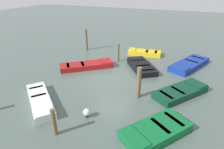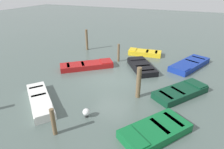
{
  "view_description": "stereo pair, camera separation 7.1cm",
  "coord_description": "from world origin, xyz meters",
  "px_view_note": "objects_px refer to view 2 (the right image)",
  "views": [
    {
      "loc": [
        10.85,
        4.57,
        6.05
      ],
      "look_at": [
        0.0,
        0.0,
        0.35
      ],
      "focal_mm": 30.34,
      "sensor_mm": 36.0,
      "label": 1
    },
    {
      "loc": [
        10.82,
        4.63,
        6.05
      ],
      "look_at": [
        0.0,
        0.0,
        0.35
      ],
      "focal_mm": 30.34,
      "sensor_mm": 36.0,
      "label": 2
    }
  ],
  "objects_px": {
    "rowboat_green": "(155,131)",
    "marker_buoy": "(86,112)",
    "rowboat_red": "(87,65)",
    "mooring_piling_center": "(87,40)",
    "rowboat_dark_green": "(181,92)",
    "rowboat_white": "(40,100)",
    "rowboat_black": "(142,66)",
    "mooring_piling_near_left": "(53,122)",
    "mooring_piling_near_right": "(139,83)",
    "mooring_piling_mid_right": "(119,53)",
    "rowboat_blue": "(189,64)",
    "rowboat_yellow": "(145,53)"
  },
  "relations": [
    {
      "from": "rowboat_blue",
      "to": "rowboat_red",
      "type": "bearing_deg",
      "value": -41.44
    },
    {
      "from": "rowboat_red",
      "to": "mooring_piling_near_left",
      "type": "bearing_deg",
      "value": -110.07
    },
    {
      "from": "rowboat_green",
      "to": "marker_buoy",
      "type": "distance_m",
      "value": 3.39
    },
    {
      "from": "rowboat_green",
      "to": "rowboat_red",
      "type": "height_order",
      "value": "same"
    },
    {
      "from": "rowboat_white",
      "to": "rowboat_red",
      "type": "xyz_separation_m",
      "value": [
        -5.34,
        -0.08,
        -0.0
      ]
    },
    {
      "from": "rowboat_white",
      "to": "mooring_piling_center",
      "type": "height_order",
      "value": "mooring_piling_center"
    },
    {
      "from": "rowboat_black",
      "to": "rowboat_green",
      "type": "distance_m",
      "value": 7.15
    },
    {
      "from": "rowboat_red",
      "to": "marker_buoy",
      "type": "bearing_deg",
      "value": -99.25
    },
    {
      "from": "rowboat_red",
      "to": "rowboat_green",
      "type": "bearing_deg",
      "value": -78.05
    },
    {
      "from": "rowboat_yellow",
      "to": "rowboat_white",
      "type": "xyz_separation_m",
      "value": [
        10.06,
        -3.33,
        -0.0
      ]
    },
    {
      "from": "rowboat_dark_green",
      "to": "marker_buoy",
      "type": "xyz_separation_m",
      "value": [
        4.04,
        -4.13,
        0.07
      ]
    },
    {
      "from": "marker_buoy",
      "to": "rowboat_red",
      "type": "bearing_deg",
      "value": -150.49
    },
    {
      "from": "mooring_piling_near_left",
      "to": "rowboat_yellow",
      "type": "bearing_deg",
      "value": 174.78
    },
    {
      "from": "mooring_piling_mid_right",
      "to": "rowboat_blue",
      "type": "bearing_deg",
      "value": 101.1
    },
    {
      "from": "rowboat_red",
      "to": "mooring_piling_near_left",
      "type": "distance_m",
      "value": 7.32
    },
    {
      "from": "rowboat_yellow",
      "to": "rowboat_blue",
      "type": "height_order",
      "value": "same"
    },
    {
      "from": "rowboat_black",
      "to": "mooring_piling_near_left",
      "type": "distance_m",
      "value": 8.58
    },
    {
      "from": "rowboat_black",
      "to": "marker_buoy",
      "type": "xyz_separation_m",
      "value": [
        6.83,
        -0.97,
        0.07
      ]
    },
    {
      "from": "rowboat_black",
      "to": "rowboat_green",
      "type": "height_order",
      "value": "same"
    },
    {
      "from": "rowboat_blue",
      "to": "mooring_piling_near_right",
      "type": "height_order",
      "value": "mooring_piling_near_right"
    },
    {
      "from": "rowboat_black",
      "to": "mooring_piling_mid_right",
      "type": "relative_size",
      "value": 2.23
    },
    {
      "from": "rowboat_dark_green",
      "to": "mooring_piling_near_right",
      "type": "xyz_separation_m",
      "value": [
        1.22,
        -2.29,
        0.73
      ]
    },
    {
      "from": "rowboat_green",
      "to": "marker_buoy",
      "type": "xyz_separation_m",
      "value": [
        0.1,
        -3.39,
        0.07
      ]
    },
    {
      "from": "rowboat_red",
      "to": "mooring_piling_near_right",
      "type": "bearing_deg",
      "value": -66.29
    },
    {
      "from": "mooring_piling_center",
      "to": "rowboat_yellow",
      "type": "bearing_deg",
      "value": 97.45
    },
    {
      "from": "rowboat_green",
      "to": "mooring_piling_mid_right",
      "type": "xyz_separation_m",
      "value": [
        -7.51,
        -4.65,
        0.55
      ]
    },
    {
      "from": "rowboat_blue",
      "to": "mooring_piling_center",
      "type": "bearing_deg",
      "value": -69.45
    },
    {
      "from": "marker_buoy",
      "to": "mooring_piling_near_left",
      "type": "bearing_deg",
      "value": -23.52
    },
    {
      "from": "mooring_piling_near_right",
      "to": "rowboat_dark_green",
      "type": "bearing_deg",
      "value": 118.07
    },
    {
      "from": "rowboat_dark_green",
      "to": "marker_buoy",
      "type": "relative_size",
      "value": 7.4
    },
    {
      "from": "rowboat_black",
      "to": "mooring_piling_near_left",
      "type": "xyz_separation_m",
      "value": [
        8.4,
        -1.65,
        0.45
      ]
    },
    {
      "from": "rowboat_white",
      "to": "mooring_piling_near_right",
      "type": "xyz_separation_m",
      "value": [
        -2.81,
        4.78,
        0.73
      ]
    },
    {
      "from": "rowboat_white",
      "to": "rowboat_dark_green",
      "type": "distance_m",
      "value": 8.14
    },
    {
      "from": "rowboat_dark_green",
      "to": "mooring_piling_mid_right",
      "type": "relative_size",
      "value": 2.32
    },
    {
      "from": "mooring_piling_mid_right",
      "to": "rowboat_red",
      "type": "bearing_deg",
      "value": -37.83
    },
    {
      "from": "rowboat_green",
      "to": "mooring_piling_center",
      "type": "relative_size",
      "value": 1.68
    },
    {
      "from": "rowboat_green",
      "to": "mooring_piling_near_left",
      "type": "height_order",
      "value": "mooring_piling_near_left"
    },
    {
      "from": "rowboat_blue",
      "to": "marker_buoy",
      "type": "relative_size",
      "value": 9.12
    },
    {
      "from": "mooring_piling_near_right",
      "to": "mooring_piling_near_left",
      "type": "relative_size",
      "value": 1.41
    },
    {
      "from": "rowboat_white",
      "to": "marker_buoy",
      "type": "relative_size",
      "value": 7.27
    },
    {
      "from": "rowboat_black",
      "to": "mooring_piling_mid_right",
      "type": "height_order",
      "value": "mooring_piling_mid_right"
    },
    {
      "from": "rowboat_green",
      "to": "rowboat_dark_green",
      "type": "relative_size",
      "value": 0.96
    },
    {
      "from": "rowboat_green",
      "to": "rowboat_white",
      "type": "xyz_separation_m",
      "value": [
        0.1,
        -6.33,
        -0.0
      ]
    },
    {
      "from": "rowboat_dark_green",
      "to": "rowboat_green",
      "type": "bearing_deg",
      "value": -154.37
    },
    {
      "from": "rowboat_blue",
      "to": "mooring_piling_near_right",
      "type": "xyz_separation_m",
      "value": [
        5.91,
        -2.55,
        0.73
      ]
    },
    {
      "from": "rowboat_black",
      "to": "mooring_piling_near_left",
      "type": "relative_size",
      "value": 2.56
    },
    {
      "from": "rowboat_red",
      "to": "mooring_piling_center",
      "type": "distance_m",
      "value": 4.65
    },
    {
      "from": "mooring_piling_near_left",
      "to": "mooring_piling_center",
      "type": "relative_size",
      "value": 0.66
    },
    {
      "from": "mooring_piling_near_left",
      "to": "mooring_piling_mid_right",
      "type": "bearing_deg",
      "value": -176.38
    },
    {
      "from": "marker_buoy",
      "to": "rowboat_green",
      "type": "bearing_deg",
      "value": 91.72
    }
  ]
}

